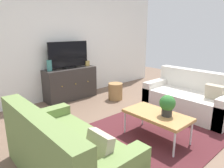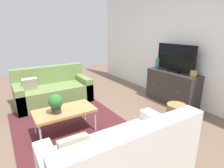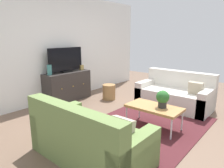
# 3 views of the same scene
# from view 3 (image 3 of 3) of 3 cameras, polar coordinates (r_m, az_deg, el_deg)

# --- Properties ---
(ground_plane) EXTENTS (10.00, 10.00, 0.00)m
(ground_plane) POSITION_cam_3_polar(r_m,az_deg,el_deg) (4.05, 7.30, -11.02)
(ground_plane) COLOR brown
(wall_back) EXTENTS (6.40, 0.12, 2.70)m
(wall_back) POSITION_cam_3_polar(r_m,az_deg,el_deg) (5.51, -15.39, 9.58)
(wall_back) COLOR white
(wall_back) RESTS_ON ground_plane
(area_rug) EXTENTS (2.50, 1.90, 0.01)m
(area_rug) POSITION_cam_3_polar(r_m,az_deg,el_deg) (3.97, 9.15, -11.47)
(area_rug) COLOR #4C1E23
(area_rug) RESTS_ON ground_plane
(couch_left_side) EXTENTS (0.85, 1.66, 0.83)m
(couch_left_side) POSITION_cam_3_polar(r_m,az_deg,el_deg) (2.87, -7.10, -15.51)
(couch_left_side) COLOR olive
(couch_left_side) RESTS_ON ground_plane
(couch_right_side) EXTENTS (0.85, 1.66, 0.83)m
(couch_right_side) POSITION_cam_3_polar(r_m,az_deg,el_deg) (5.11, 17.21, -2.99)
(couch_right_side) COLOR silver
(couch_right_side) RESTS_ON ground_plane
(coffee_table) EXTENTS (0.53, 0.97, 0.42)m
(coffee_table) POSITION_cam_3_polar(r_m,az_deg,el_deg) (3.80, 11.57, -6.56)
(coffee_table) COLOR #B7844C
(coffee_table) RESTS_ON ground_plane
(potted_plant) EXTENTS (0.23, 0.23, 0.31)m
(potted_plant) POSITION_cam_3_polar(r_m,az_deg,el_deg) (3.71, 13.89, -3.84)
(potted_plant) COLOR #2D2D2D
(potted_plant) RESTS_ON coffee_table
(tv_console) EXTENTS (1.25, 0.47, 0.75)m
(tv_console) POSITION_cam_3_polar(r_m,az_deg,el_deg) (5.48, -12.25, -0.60)
(tv_console) COLOR #332D2B
(tv_console) RESTS_ON ground_plane
(flat_screen_tv) EXTENTS (1.01, 0.16, 0.62)m
(flat_screen_tv) POSITION_cam_3_polar(r_m,az_deg,el_deg) (5.38, -12.74, 6.53)
(flat_screen_tv) COLOR black
(flat_screen_tv) RESTS_ON tv_console
(glass_vase) EXTENTS (0.11, 0.11, 0.24)m
(glass_vase) POSITION_cam_3_polar(r_m,az_deg,el_deg) (5.10, -16.99, 3.79)
(glass_vase) COLOR teal
(glass_vase) RESTS_ON tv_console
(mantel_clock) EXTENTS (0.11, 0.07, 0.13)m
(mantel_clock) POSITION_cam_3_polar(r_m,az_deg,el_deg) (5.71, -8.47, 4.59)
(mantel_clock) COLOR tan
(mantel_clock) RESTS_ON tv_console
(wicker_basket) EXTENTS (0.34, 0.34, 0.40)m
(wicker_basket) POSITION_cam_3_polar(r_m,az_deg,el_deg) (5.48, -0.84, -2.20)
(wicker_basket) COLOR #9E7547
(wicker_basket) RESTS_ON ground_plane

